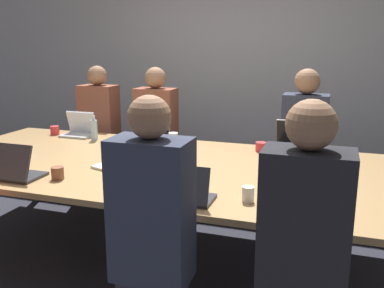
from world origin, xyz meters
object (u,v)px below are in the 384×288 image
person_near_midright (152,236)px  bottle_far_left (94,130)px  laptop_far_right (297,144)px  cup_near_right (248,194)px  laptop_near_midright (181,191)px  laptop_near_left (13,169)px  cup_near_left (58,173)px  stapler (158,166)px  cup_far_left (55,130)px  laptop_far_midleft (150,132)px  person_far_midleft (157,138)px  cup_far_midleft (173,138)px  person_far_left (100,132)px  bottle_near_midright (143,174)px  laptop_far_left (80,129)px  cup_far_right (261,147)px  person_far_right (303,149)px  person_near_right (302,256)px  laptop_near_right (294,199)px

person_near_midright → bottle_far_left: bearing=-51.1°
laptop_far_right → cup_near_right: bearing=-97.9°
laptop_near_midright → cup_near_right: size_ratio=3.94×
laptop_near_left → cup_near_left: size_ratio=3.94×
laptop_far_right → stapler: laptop_far_right is taller
bottle_far_left → laptop_far_right: bearing=3.5°
cup_near_left → cup_far_left: bearing=126.5°
laptop_far_midleft → bottle_far_left: size_ratio=1.48×
person_far_midleft → cup_far_midleft: 0.55m
cup_near_right → cup_far_midleft: size_ratio=0.88×
laptop_far_right → laptop_near_midright: bearing=-111.6°
cup_far_midleft → person_far_left: person_far_left is taller
cup_near_left → person_near_midright: bearing=-28.0°
bottle_near_midright → laptop_far_left: laptop_far_left is taller
laptop_far_midleft → bottle_far_left: laptop_far_midleft is taller
laptop_far_midleft → cup_far_right: laptop_far_midleft is taller
person_far_left → cup_far_right: (1.85, -0.51, 0.10)m
person_far_midleft → cup_far_right: 1.23m
laptop_far_midleft → person_far_right: (1.39, 0.31, -0.13)m
person_far_midleft → laptop_far_left: person_far_midleft is taller
person_near_midright → cup_far_right: bearing=-99.3°
cup_far_midleft → bottle_near_midright: bearing=-77.8°
bottle_near_midright → laptop_far_midleft: 1.39m
person_near_midright → laptop_far_left: bearing=-48.4°
laptop_far_left → cup_far_left: size_ratio=3.56×
person_near_right → laptop_far_left: person_near_right is taller
person_near_midright → cup_far_left: size_ratio=16.19×
bottle_far_left → cup_far_right: bottle_far_left is taller
cup_near_right → cup_far_midleft: (-0.92, 1.20, 0.01)m
laptop_far_midleft → cup_far_right: (1.06, -0.09, -0.04)m
person_far_left → stapler: 1.78m
laptop_near_midright → bottle_near_midright: 0.33m
bottle_far_left → person_far_right: bearing=14.3°
laptop_near_right → cup_near_right: (-0.27, 0.08, -0.03)m
cup_far_midleft → stapler: size_ratio=0.68×
person_far_right → stapler: 1.51m
bottle_near_midright → laptop_far_midleft: laptop_far_midleft is taller
cup_far_right → stapler: size_ratio=0.60×
bottle_near_midright → cup_near_right: size_ratio=2.53×
cup_near_left → person_far_midleft: 1.62m
laptop_near_midright → laptop_far_right: 1.45m
person_far_midleft → cup_far_left: size_ratio=16.17×
person_near_right → cup_far_left: size_ratio=16.30×
laptop_far_midleft → cup_far_left: 1.01m
cup_far_midleft → person_far_right: person_far_right is taller
cup_near_right → bottle_far_left: size_ratio=0.39×
laptop_near_right → laptop_far_right: size_ratio=0.93×
person_far_midleft → bottle_far_left: 0.67m
person_far_left → cup_far_midleft: bearing=-25.5°
cup_near_left → cup_far_midleft: bearing=72.7°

